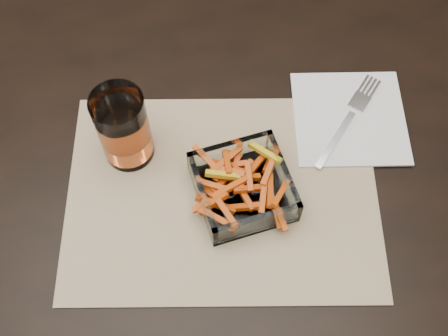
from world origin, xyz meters
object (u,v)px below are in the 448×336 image
Objects in this scene: fork at (349,118)px; tumbler at (124,130)px; dining_table at (157,208)px; glass_bowl at (243,188)px.

tumbler is at bearing -138.19° from fork.
fork reaches higher than dining_table.
glass_bowl is at bearing -109.98° from fork.
dining_table is at bearing -67.03° from tumbler.
fork is at bearing 0.34° from tumbler.
glass_bowl is (0.13, -0.04, 0.11)m from dining_table.
glass_bowl is 1.12× the size of tumbler.
tumbler is at bearing 147.62° from glass_bowl.
dining_table is 0.16m from tumbler.
glass_bowl is 0.21m from fork.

